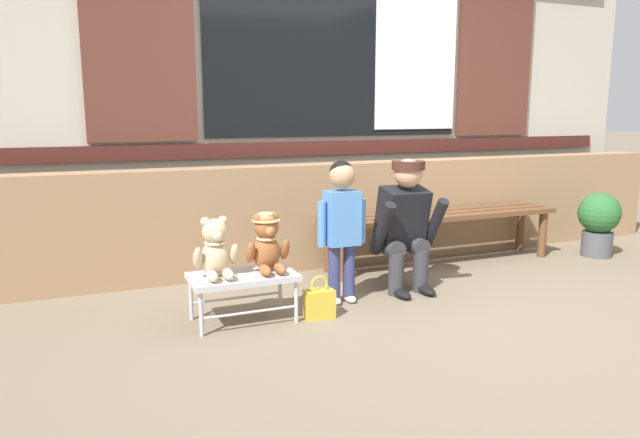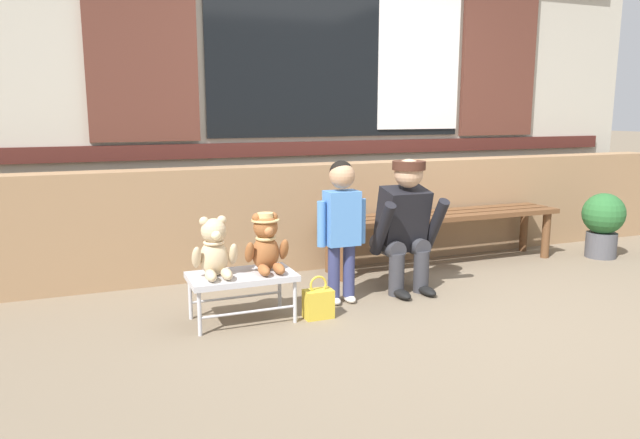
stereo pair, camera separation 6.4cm
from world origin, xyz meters
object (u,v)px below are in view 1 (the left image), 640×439
Objects in this scene: teddy_bear_plain at (216,250)px; wooden_bench_long at (441,220)px; potted_plant at (599,220)px; child_standing at (342,216)px; adult_crouching at (405,224)px; teddy_bear_with_hat at (267,244)px; handbag_on_ground at (319,303)px; small_display_bench at (243,279)px.

wooden_bench_long is at bearing 18.65° from teddy_bear_plain.
child_standing is at bearing -173.67° from potted_plant.
child_standing is at bearing -170.74° from adult_crouching.
teddy_bear_with_hat reaches higher than handbag_on_ground.
potted_plant is at bearing 6.32° from teddy_bear_plain.
teddy_bear_plain is at bearing -179.87° from teddy_bear_with_hat.
teddy_bear_with_hat is 1.10m from adult_crouching.
handbag_on_ground is at bearing -11.64° from teddy_bear_plain.
teddy_bear_plain reaches higher than potted_plant.
teddy_bear_plain is at bearing -161.35° from wooden_bench_long.
teddy_bear_plain is 0.38× the size of adult_crouching.
teddy_bear_with_hat is 0.38× the size of child_standing.
wooden_bench_long is at bearing 29.54° from handbag_on_ground.
teddy_bear_plain is (-2.07, -0.70, 0.09)m from wooden_bench_long.
child_standing is at bearing 6.28° from teddy_bear_plain.
teddy_bear_with_hat is (0.32, 0.00, 0.01)m from teddy_bear_plain.
teddy_bear_with_hat is 0.57m from child_standing.
potted_plant is at bearing 6.64° from small_display_bench.
adult_crouching is (1.24, 0.18, 0.21)m from small_display_bench.
teddy_bear_plain reaches higher than wooden_bench_long.
teddy_bear_plain reaches higher than handbag_on_ground.
wooden_bench_long is 1.69m from handbag_on_ground.
small_display_bench is at bearing -179.23° from teddy_bear_with_hat.
teddy_bear_plain is 0.73m from handbag_on_ground.
handbag_on_ground is at bearing -150.46° from wooden_bench_long.
teddy_bear_plain is at bearing 179.49° from small_display_bench.
potted_plant is at bearing -12.13° from wooden_bench_long.
small_display_bench is 3.37m from potted_plant.
child_standing reaches higher than handbag_on_ground.
adult_crouching reaches higher than teddy_bear_with_hat.
wooden_bench_long is 1.47m from potted_plant.
teddy_bear_plain is 0.88m from child_standing.
wooden_bench_long is 3.28× the size of small_display_bench.
potted_plant is at bearing 10.08° from handbag_on_ground.
small_display_bench is at bearing -0.51° from teddy_bear_plain.
child_standing is 0.60m from handbag_on_ground.
potted_plant is (3.19, 0.39, -0.15)m from teddy_bear_with_hat.
handbag_on_ground is (0.45, -0.12, -0.17)m from small_display_bench.
small_display_bench is at bearing -173.36° from potted_plant.
teddy_bear_plain is 1.41m from adult_crouching.
potted_plant reaches higher than handbag_on_ground.
potted_plant is (3.35, 0.39, 0.06)m from small_display_bench.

